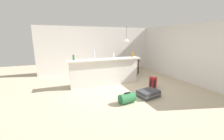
% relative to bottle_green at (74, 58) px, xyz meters
% --- Properties ---
extents(ground_plane, '(13.00, 13.00, 0.05)m').
position_rel_bottle_green_xyz_m(ground_plane, '(1.70, -0.61, -1.23)').
color(ground_plane, '#BCAD8E').
extents(wall_back, '(6.60, 0.10, 2.50)m').
position_rel_bottle_green_xyz_m(wall_back, '(1.70, 2.44, 0.04)').
color(wall_back, silver).
rests_on(wall_back, ground_plane).
extents(wall_right, '(0.10, 6.00, 2.50)m').
position_rel_bottle_green_xyz_m(wall_right, '(4.75, -0.31, 0.04)').
color(wall_right, silver).
rests_on(wall_right, ground_plane).
extents(partition_half_wall, '(2.80, 0.20, 1.06)m').
position_rel_bottle_green_xyz_m(partition_half_wall, '(1.21, -0.04, -0.68)').
color(partition_half_wall, silver).
rests_on(partition_half_wall, ground_plane).
extents(bar_countertop, '(2.96, 0.40, 0.05)m').
position_rel_bottle_green_xyz_m(bar_countertop, '(1.21, -0.04, -0.13)').
color(bar_countertop, white).
rests_on(bar_countertop, partition_half_wall).
extents(bottle_green, '(0.07, 0.07, 0.20)m').
position_rel_bottle_green_xyz_m(bottle_green, '(0.00, 0.00, 0.00)').
color(bottle_green, '#2D6B38').
rests_on(bottle_green, bar_countertop).
extents(bottle_white, '(0.06, 0.06, 0.30)m').
position_rel_bottle_green_xyz_m(bottle_white, '(0.78, 0.05, 0.05)').
color(bottle_white, silver).
rests_on(bottle_white, bar_countertop).
extents(bottle_clear, '(0.06, 0.06, 0.20)m').
position_rel_bottle_green_xyz_m(bottle_clear, '(1.58, 0.02, 0.00)').
color(bottle_clear, silver).
rests_on(bottle_clear, bar_countertop).
extents(bottle_amber, '(0.07, 0.07, 0.22)m').
position_rel_bottle_green_xyz_m(bottle_amber, '(2.46, 0.03, 0.01)').
color(bottle_amber, '#9E661E').
rests_on(bottle_amber, bar_countertop).
extents(dining_table, '(1.10, 0.80, 0.74)m').
position_rel_bottle_green_xyz_m(dining_table, '(2.97, 1.45, -0.56)').
color(dining_table, '#332319').
rests_on(dining_table, ground_plane).
extents(dining_chair_near_partition, '(0.44, 0.44, 0.93)m').
position_rel_bottle_green_xyz_m(dining_chair_near_partition, '(2.92, 0.88, -0.69)').
color(dining_chair_near_partition, '#4C331E').
rests_on(dining_chair_near_partition, ground_plane).
extents(pendant_lamp, '(0.34, 0.34, 0.81)m').
position_rel_bottle_green_xyz_m(pendant_lamp, '(2.88, 1.48, 0.60)').
color(pendant_lamp, black).
extents(suitcase_flat_charcoal, '(0.87, 0.61, 0.22)m').
position_rel_bottle_green_xyz_m(suitcase_flat_charcoal, '(2.18, -1.64, -1.10)').
color(suitcase_flat_charcoal, '#38383D').
rests_on(suitcase_flat_charcoal, ground_plane).
extents(duffel_bag_green, '(0.52, 0.36, 0.34)m').
position_rel_bottle_green_xyz_m(duffel_bag_green, '(1.31, -1.80, -1.06)').
color(duffel_bag_green, '#286B3D').
rests_on(duffel_bag_green, ground_plane).
extents(backpack_red, '(0.34, 0.34, 0.42)m').
position_rel_bottle_green_xyz_m(backpack_red, '(2.86, -0.97, -1.00)').
color(backpack_red, red).
rests_on(backpack_red, ground_plane).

